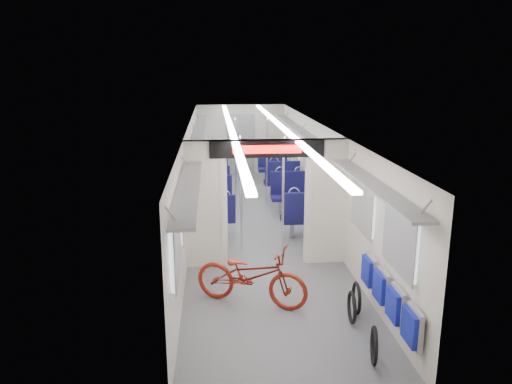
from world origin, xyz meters
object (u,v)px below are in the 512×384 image
(stanchion_near_right, at_px, (283,197))
(stanchion_far_right, at_px, (267,164))
(bike_hoop_c, at_px, (356,300))
(seat_bay_far_right, at_px, (277,170))
(bike_hoop_a, at_px, (374,347))
(seat_bay_near_right, at_px, (296,201))
(bicycle, at_px, (251,275))
(stanchion_far_left, at_px, (236,164))
(stanchion_near_left, at_px, (241,196))
(bike_hoop_b, at_px, (352,309))
(seat_bay_near_left, at_px, (214,203))
(seat_bay_far_left, at_px, (214,174))
(flip_bench, at_px, (388,296))

(stanchion_near_right, height_order, stanchion_far_right, same)
(bike_hoop_c, distance_m, seat_bay_far_right, 7.71)
(bike_hoop_a, height_order, seat_bay_near_right, seat_bay_near_right)
(bike_hoop_a, height_order, bike_hoop_c, bike_hoop_c)
(bicycle, bearing_deg, stanchion_far_left, 24.06)
(stanchion_near_left, bearing_deg, stanchion_far_left, 89.13)
(bike_hoop_b, distance_m, bike_hoop_c, 0.29)
(bike_hoop_a, relative_size, stanchion_near_left, 0.21)
(stanchion_near_right, bearing_deg, seat_bay_near_right, 72.57)
(bike_hoop_c, bearing_deg, stanchion_far_left, 104.41)
(bike_hoop_c, height_order, seat_bay_near_left, seat_bay_near_left)
(seat_bay_far_left, bearing_deg, stanchion_far_left, -71.06)
(bicycle, distance_m, seat_bay_near_right, 4.07)
(flip_bench, height_order, bike_hoop_a, flip_bench)
(bicycle, relative_size, seat_bay_near_left, 0.91)
(bike_hoop_a, distance_m, seat_bay_far_left, 8.92)
(seat_bay_near_right, distance_m, stanchion_far_right, 1.58)
(stanchion_near_left, height_order, stanchion_far_right, same)
(bicycle, distance_m, seat_bay_near_left, 3.95)
(bike_hoop_c, xyz_separation_m, stanchion_far_left, (-1.49, 5.80, 0.93))
(flip_bench, bearing_deg, seat_bay_far_left, 105.83)
(stanchion_near_left, relative_size, stanchion_far_left, 1.00)
(seat_bay_near_left, distance_m, seat_bay_far_left, 3.09)
(bike_hoop_a, bearing_deg, seat_bay_far_right, 90.28)
(bike_hoop_c, distance_m, seat_bay_far_left, 7.73)
(seat_bay_far_left, height_order, stanchion_far_left, stanchion_far_left)
(bicycle, height_order, bike_hoop_b, bicycle)
(bicycle, height_order, stanchion_near_left, stanchion_near_left)
(flip_bench, bearing_deg, bike_hoop_a, -120.72)
(bike_hoop_a, bearing_deg, seat_bay_near_left, 108.81)
(stanchion_near_left, bearing_deg, seat_bay_near_right, 51.11)
(bike_hoop_c, distance_m, stanchion_far_left, 6.06)
(bicycle, height_order, seat_bay_far_right, seat_bay_far_right)
(bicycle, relative_size, seat_bay_near_right, 0.80)
(seat_bay_far_left, distance_m, stanchion_far_left, 1.85)
(seat_bay_far_right, bearing_deg, seat_bay_near_left, -119.25)
(stanchion_far_left, height_order, stanchion_far_right, same)
(seat_bay_near_right, distance_m, stanchion_far_left, 2.09)
(bike_hoop_c, distance_m, seat_bay_near_left, 4.83)
(bike_hoop_c, height_order, seat_bay_far_right, seat_bay_far_right)
(seat_bay_near_left, relative_size, stanchion_near_left, 0.85)
(bicycle, height_order, seat_bay_far_left, seat_bay_far_left)
(seat_bay_near_right, bearing_deg, seat_bay_far_left, 120.59)
(bicycle, bearing_deg, bike_hoop_c, -81.84)
(stanchion_far_left, bearing_deg, flip_bench, -74.98)
(bicycle, relative_size, flip_bench, 0.86)
(seat_bay_far_left, xyz_separation_m, stanchion_near_left, (0.52, -4.84, 0.63))
(seat_bay_far_left, relative_size, stanchion_far_left, 0.84)
(flip_bench, relative_size, seat_bay_near_left, 1.06)
(bike_hoop_b, height_order, stanchion_near_left, stanchion_near_left)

